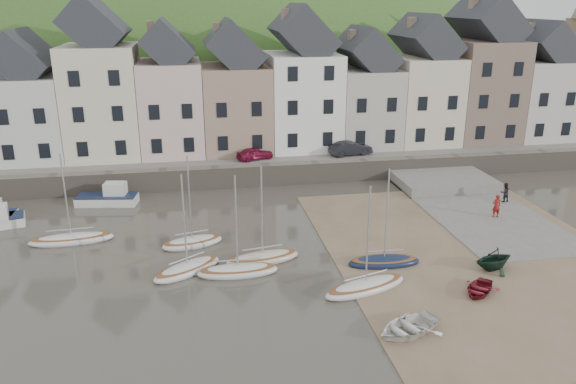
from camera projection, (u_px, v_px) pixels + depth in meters
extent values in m
plane|color=#413C33|center=(306.00, 272.00, 33.15)|extent=(160.00, 160.00, 0.00)
cube|color=#375823|center=(248.00, 137.00, 62.72)|extent=(90.00, 30.00, 1.50)
cube|color=slate|center=(261.00, 157.00, 51.75)|extent=(70.00, 7.00, 0.10)
cube|color=slate|center=(266.00, 174.00, 48.70)|extent=(70.00, 1.20, 1.80)
cube|color=brown|center=(478.00, 258.00, 34.95)|extent=(18.00, 26.00, 0.06)
cube|color=slate|center=(475.00, 209.00, 43.05)|extent=(8.00, 18.00, 0.12)
ellipsoid|color=#375823|center=(203.00, 209.00, 94.06)|extent=(134.40, 84.00, 84.00)
cube|color=silver|center=(35.00, 117.00, 50.51)|extent=(5.80, 8.00, 7.50)
cube|color=gray|center=(5.00, 41.00, 48.11)|extent=(0.60, 0.90, 1.40)
cube|color=beige|center=(104.00, 101.00, 51.12)|extent=(6.40, 8.00, 10.00)
cube|color=gray|center=(74.00, 7.00, 48.18)|extent=(0.60, 0.90, 1.40)
cube|color=beige|center=(172.00, 107.00, 52.35)|extent=(5.60, 8.00, 8.50)
cube|color=gray|center=(151.00, 29.00, 49.83)|extent=(0.60, 0.90, 1.40)
cube|color=gray|center=(236.00, 108.00, 53.41)|extent=(6.20, 8.00, 8.00)
cube|color=gray|center=(216.00, 31.00, 50.85)|extent=(0.60, 0.90, 1.40)
cube|color=white|center=(302.00, 101.00, 54.31)|extent=(6.60, 8.00, 9.00)
cube|color=gray|center=(285.00, 16.00, 51.50)|extent=(0.60, 0.90, 1.40)
cube|color=#AFAAA0|center=(364.00, 107.00, 55.58)|extent=(5.80, 8.00, 7.50)
cube|color=gray|center=(352.00, 37.00, 53.18)|extent=(0.60, 0.90, 1.40)
cube|color=beige|center=(421.00, 100.00, 56.40)|extent=(6.00, 8.00, 8.50)
cube|color=gray|center=(412.00, 25.00, 53.79)|extent=(0.60, 0.90, 1.40)
cube|color=#756054|center=(479.00, 91.00, 57.18)|extent=(6.40, 8.00, 10.00)
cube|color=gray|center=(473.00, 6.00, 54.25)|extent=(0.60, 0.90, 1.40)
cube|color=beige|center=(533.00, 99.00, 58.52)|extent=(5.80, 8.00, 8.00)
cube|color=gray|center=(529.00, 30.00, 56.04)|extent=(0.60, 0.90, 1.40)
ellipsoid|color=silver|center=(72.00, 240.00, 37.16)|extent=(5.54, 1.91, 0.84)
ellipsoid|color=brown|center=(71.00, 237.00, 37.09)|extent=(5.10, 1.74, 0.20)
cylinder|color=#B2B5B7|center=(66.00, 196.00, 36.15)|extent=(0.10, 0.10, 5.60)
cylinder|color=#B2B5B7|center=(70.00, 229.00, 36.91)|extent=(2.99, 0.31, 0.08)
ellipsoid|color=silver|center=(192.00, 243.00, 36.66)|extent=(4.27, 2.46, 0.84)
ellipsoid|color=brown|center=(192.00, 240.00, 36.59)|extent=(3.93, 2.24, 0.20)
cylinder|color=#B2B5B7|center=(190.00, 198.00, 35.66)|extent=(0.10, 0.10, 5.60)
cylinder|color=#B2B5B7|center=(192.00, 232.00, 36.42)|extent=(2.16, 0.63, 0.08)
ellipsoid|color=beige|center=(263.00, 259.00, 34.44)|extent=(4.84, 2.29, 0.84)
ellipsoid|color=brown|center=(263.00, 255.00, 34.37)|extent=(4.45, 2.08, 0.20)
cylinder|color=#B2B5B7|center=(262.00, 212.00, 33.43)|extent=(0.10, 0.10, 5.60)
cylinder|color=#B2B5B7|center=(262.00, 248.00, 34.20)|extent=(2.53, 0.52, 0.08)
ellipsoid|color=silver|center=(187.00, 270.00, 33.05)|extent=(4.60, 3.78, 0.84)
ellipsoid|color=brown|center=(187.00, 266.00, 32.97)|extent=(4.22, 3.47, 0.20)
cylinder|color=#B2B5B7|center=(184.00, 221.00, 32.04)|extent=(0.10, 0.10, 5.60)
cylinder|color=#B2B5B7|center=(187.00, 258.00, 32.80)|extent=(2.12, 1.46, 0.08)
ellipsoid|color=silver|center=(238.00, 272.00, 32.81)|extent=(4.77, 1.52, 0.84)
ellipsoid|color=brown|center=(238.00, 268.00, 32.74)|extent=(4.39, 1.38, 0.20)
cylinder|color=#B2B5B7|center=(236.00, 222.00, 31.80)|extent=(0.10, 0.10, 5.60)
cylinder|color=#B2B5B7|center=(237.00, 260.00, 32.57)|extent=(2.62, 0.09, 0.08)
ellipsoid|color=#131F3B|center=(384.00, 262.00, 33.97)|extent=(4.50, 1.74, 0.84)
ellipsoid|color=brown|center=(384.00, 259.00, 33.90)|extent=(4.14, 1.58, 0.20)
cylinder|color=#B2B5B7|center=(387.00, 215.00, 32.97)|extent=(0.10, 0.10, 5.60)
cylinder|color=#B2B5B7|center=(385.00, 251.00, 33.73)|extent=(2.43, 0.22, 0.08)
ellipsoid|color=silver|center=(365.00, 287.00, 31.00)|extent=(5.37, 2.99, 0.84)
ellipsoid|color=brown|center=(366.00, 284.00, 30.93)|extent=(4.94, 2.73, 0.20)
cylinder|color=#B2B5B7|center=(368.00, 236.00, 29.99)|extent=(0.10, 0.10, 5.60)
cylinder|color=#B2B5B7|center=(366.00, 275.00, 30.76)|extent=(2.73, 0.93, 0.08)
cube|color=silver|center=(107.00, 200.00, 44.10)|extent=(4.87, 2.40, 0.70)
cube|color=#131F3B|center=(107.00, 196.00, 43.98)|extent=(4.79, 2.44, 0.08)
cube|color=silver|center=(115.00, 189.00, 44.04)|extent=(1.80, 1.44, 1.00)
imported|color=white|center=(408.00, 327.00, 26.89)|extent=(4.06, 3.53, 0.70)
imported|color=black|center=(494.00, 259.00, 33.20)|extent=(3.06, 2.80, 1.36)
imported|color=maroon|center=(479.00, 289.00, 30.59)|extent=(3.10, 3.11, 0.53)
imported|color=maroon|center=(496.00, 206.00, 41.02)|extent=(0.64, 0.44, 1.72)
imported|color=black|center=(505.00, 192.00, 44.19)|extent=(0.82, 0.67, 1.55)
imported|color=maroon|center=(255.00, 153.00, 50.51)|extent=(3.58, 2.34, 1.13)
imported|color=black|center=(351.00, 148.00, 51.95)|extent=(4.17, 2.04, 1.32)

